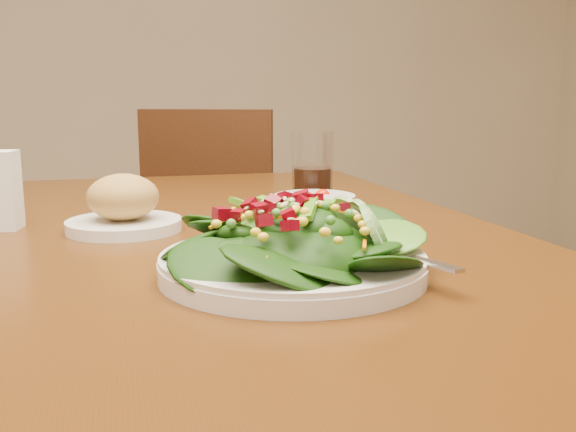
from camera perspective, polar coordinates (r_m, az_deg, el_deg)
name	(u,v)px	position (r m, az deg, el deg)	size (l,w,h in m)	color
dining_table	(199,307)	(0.92, -7.90, -8.03)	(0.90, 1.40, 0.75)	#441E09
chair_far	(218,242)	(2.08, -6.26, -2.32)	(0.54, 0.55, 0.90)	black
salad_plate	(302,247)	(0.70, 1.23, -2.78)	(0.29, 0.29, 0.08)	white
bread_plate	(123,208)	(0.95, -14.42, 0.72)	(0.17, 0.17, 0.08)	white
tomato_bowl	(315,205)	(1.03, 2.37, 0.95)	(0.13, 0.13, 0.04)	white
drinking_glass	(312,173)	(1.16, 2.18, 3.84)	(0.07, 0.07, 0.13)	silver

